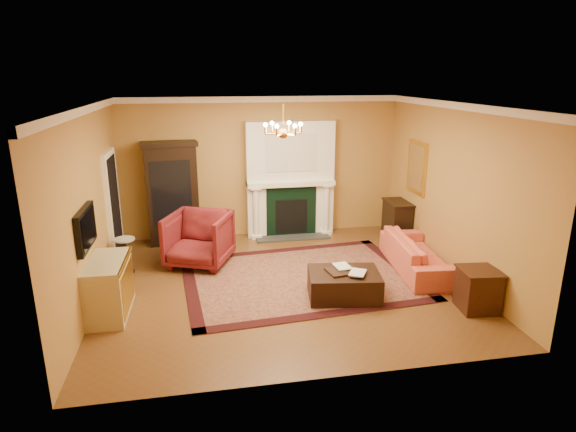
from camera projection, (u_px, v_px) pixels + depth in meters
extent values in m
cube|color=brown|center=(284.00, 283.00, 8.27)|extent=(6.00, 5.50, 0.02)
cube|color=white|center=(283.00, 103.00, 7.41)|extent=(6.00, 5.50, 0.02)
cube|color=#B47E40|center=(261.00, 167.00, 10.44)|extent=(6.00, 0.02, 3.00)
cube|color=#B47E40|center=(327.00, 260.00, 5.24)|extent=(6.00, 0.02, 3.00)
cube|color=#B47E40|center=(89.00, 207.00, 7.31)|extent=(0.02, 5.50, 3.00)
cube|color=#B47E40|center=(454.00, 190.00, 8.36)|extent=(0.02, 5.50, 3.00)
cube|color=white|center=(290.00, 179.00, 10.46)|extent=(1.90, 0.32, 2.50)
cube|color=silver|center=(291.00, 153.00, 10.12)|extent=(1.10, 0.01, 0.80)
cube|color=black|center=(291.00, 212.00, 10.49)|extent=(1.10, 0.02, 1.10)
cube|color=black|center=(291.00, 217.00, 10.52)|extent=(0.70, 0.02, 0.75)
cube|color=#333333|center=(292.00, 237.00, 10.53)|extent=(1.60, 0.50, 0.04)
cube|color=white|center=(290.00, 183.00, 10.42)|extent=(1.90, 0.44, 0.10)
cylinder|color=white|center=(256.00, 212.00, 10.34)|extent=(0.14, 0.14, 1.18)
cylinder|color=white|center=(326.00, 209.00, 10.61)|extent=(0.14, 0.14, 1.18)
cube|color=white|center=(261.00, 99.00, 9.98)|extent=(6.00, 0.08, 0.12)
cube|color=white|center=(81.00, 111.00, 6.91)|extent=(0.08, 5.50, 0.12)
cube|color=white|center=(459.00, 106.00, 7.95)|extent=(0.08, 5.50, 0.12)
cube|color=white|center=(113.00, 206.00, 9.05)|extent=(0.08, 1.05, 2.10)
cube|color=black|center=(115.00, 208.00, 9.07)|extent=(0.02, 0.85, 1.95)
cube|color=black|center=(86.00, 228.00, 6.80)|extent=(0.08, 0.95, 0.58)
cube|color=black|center=(89.00, 228.00, 6.81)|extent=(0.01, 0.85, 0.48)
cube|color=gold|center=(417.00, 167.00, 9.63)|extent=(0.05, 0.76, 1.05)
cube|color=white|center=(416.00, 167.00, 9.63)|extent=(0.01, 0.62, 0.90)
cylinder|color=gold|center=(283.00, 117.00, 7.47)|extent=(0.03, 0.03, 0.40)
sphere|color=gold|center=(283.00, 134.00, 7.54)|extent=(0.16, 0.16, 0.16)
sphere|color=#FFE5B2|center=(301.00, 124.00, 7.55)|extent=(0.07, 0.07, 0.07)
sphere|color=#FFE5B2|center=(289.00, 123.00, 7.75)|extent=(0.07, 0.07, 0.07)
sphere|color=#FFE5B2|center=(272.00, 123.00, 7.70)|extent=(0.07, 0.07, 0.07)
sphere|color=#FFE5B2|center=(265.00, 125.00, 7.45)|extent=(0.07, 0.07, 0.07)
sphere|color=#FFE5B2|center=(277.00, 126.00, 7.25)|extent=(0.07, 0.07, 0.07)
sphere|color=#FFE5B2|center=(295.00, 126.00, 7.30)|extent=(0.07, 0.07, 0.07)
cube|color=#440E17|center=(300.00, 278.00, 8.45)|extent=(4.21, 3.30, 0.02)
cube|color=black|center=(172.00, 195.00, 9.99)|extent=(1.07, 0.59, 2.05)
imported|color=maroon|center=(199.00, 237.00, 8.91)|extent=(1.36, 1.33, 1.10)
cylinder|color=black|center=(127.00, 272.00, 8.68)|extent=(0.26, 0.26, 0.04)
cylinder|color=black|center=(126.00, 256.00, 8.59)|extent=(0.05, 0.05, 0.58)
cylinder|color=silver|center=(124.00, 239.00, 8.50)|extent=(0.36, 0.36, 0.03)
cube|color=#C8B292|center=(109.00, 287.00, 7.10)|extent=(0.56, 1.14, 0.84)
imported|color=#D66843|center=(418.00, 249.00, 8.69)|extent=(0.82, 2.17, 0.83)
cube|color=#3A190F|center=(478.00, 291.00, 7.25)|extent=(0.58, 0.58, 0.61)
cube|color=black|center=(397.00, 222.00, 10.29)|extent=(0.44, 0.75, 0.82)
cube|color=black|center=(344.00, 284.00, 7.67)|extent=(1.22, 0.97, 0.42)
cube|color=black|center=(343.00, 271.00, 7.63)|extent=(0.55, 0.46, 0.03)
imported|color=gray|center=(336.00, 259.00, 7.64)|extent=(0.24, 0.06, 0.32)
imported|color=gray|center=(351.00, 263.00, 7.47)|extent=(0.22, 0.14, 0.32)
cylinder|color=tan|center=(257.00, 180.00, 10.27)|extent=(0.10, 0.10, 0.08)
cone|color=#103A10|center=(257.00, 171.00, 10.21)|extent=(0.14, 0.14, 0.30)
cylinder|color=tan|center=(322.00, 177.00, 10.52)|extent=(0.10, 0.10, 0.08)
cone|color=#103A10|center=(322.00, 168.00, 10.46)|extent=(0.15, 0.15, 0.31)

